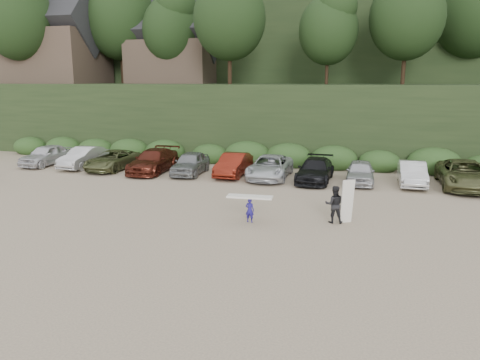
% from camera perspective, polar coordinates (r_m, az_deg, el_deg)
% --- Properties ---
extents(ground, '(120.00, 120.00, 0.00)m').
position_cam_1_polar(ground, '(21.87, -3.43, -4.86)').
color(ground, tan).
rests_on(ground, ground).
extents(hillside_backdrop, '(90.00, 41.50, 28.00)m').
position_cam_1_polar(hillside_backdrop, '(56.34, 8.61, 16.96)').
color(hillside_backdrop, black).
rests_on(hillside_backdrop, ground).
extents(parked_cars, '(36.83, 6.21, 1.65)m').
position_cam_1_polar(parked_cars, '(30.77, 4.71, 1.58)').
color(parked_cars, silver).
rests_on(parked_cars, ground).
extents(child_surfer, '(2.10, 0.71, 1.24)m').
position_cam_1_polar(child_surfer, '(21.24, 1.20, -2.98)').
color(child_surfer, navy).
rests_on(child_surfer, ground).
extents(adult_surfer, '(1.33, 0.76, 2.03)m').
position_cam_1_polar(adult_surfer, '(21.59, 11.55, -2.90)').
color(adult_surfer, black).
rests_on(adult_surfer, ground).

